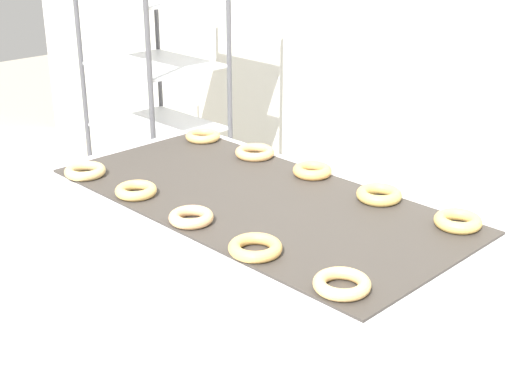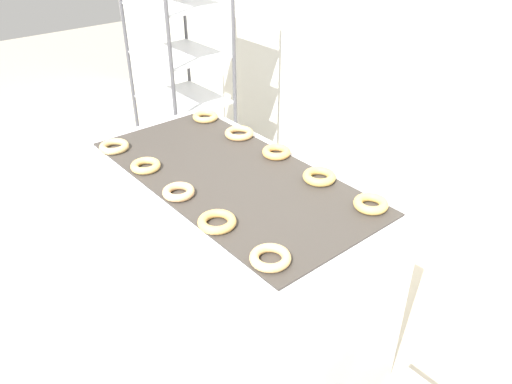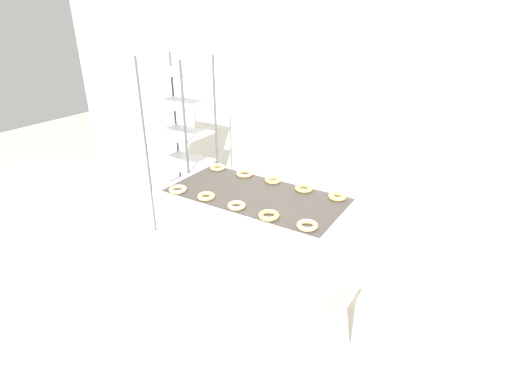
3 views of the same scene
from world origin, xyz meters
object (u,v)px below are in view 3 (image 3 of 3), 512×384
object	(u,v)px
donut_near_leftmost	(178,189)
donut_near_left	(206,196)
fryer_machine	(256,246)
donut_far_leftmost	(218,168)
glaze_bin	(379,319)
donut_near_rightmost	(307,225)
donut_far_center	(273,180)
baking_rack_cart	(182,148)
donut_far_right	(304,188)
donut_far_rightmost	(337,196)
donut_far_left	(245,174)
donut_near_center	(237,206)
donut_near_right	(269,215)

from	to	relation	value
donut_near_leftmost	donut_near_left	world-z (taller)	same
fryer_machine	donut_far_leftmost	distance (m)	0.81
glaze_bin	donut_near_rightmost	size ratio (longest dim) A/B	3.09
donut_far_center	donut_far_leftmost	bearing A→B (deg)	-178.86
baking_rack_cart	donut_far_right	world-z (taller)	baking_rack_cart
fryer_machine	donut_near_left	size ratio (longest dim) A/B	11.07
donut_near_left	donut_far_center	distance (m)	0.62
donut_near_left	donut_far_rightmost	size ratio (longest dim) A/B	0.97
baking_rack_cart	donut_far_right	distance (m)	1.58
donut_near_left	donut_far_left	world-z (taller)	same
glaze_bin	donut_far_center	xyz separation A→B (m)	(-1.09, 0.30, 0.76)
glaze_bin	donut_far_leftmost	size ratio (longest dim) A/B	3.22
donut_far_center	donut_far_rightmost	bearing A→B (deg)	-1.45
donut_near_rightmost	baking_rack_cart	bearing A→B (deg)	155.93
donut_near_center	donut_far_left	xyz separation A→B (m)	(-0.29, 0.55, -0.00)
donut_near_leftmost	donut_near_left	size ratio (longest dim) A/B	1.05
donut_far_left	donut_near_center	bearing A→B (deg)	-62.22
fryer_machine	glaze_bin	distance (m)	1.11
donut_near_left	donut_far_left	xyz separation A→B (m)	(-0.00, 0.54, -0.00)
donut_far_leftmost	donut_far_center	world-z (taller)	donut_far_center
donut_near_right	donut_far_left	world-z (taller)	same
baking_rack_cart	donut_near_leftmost	size ratio (longest dim) A/B	13.23
fryer_machine	donut_far_rightmost	size ratio (longest dim) A/B	10.76
donut_near_leftmost	donut_far_rightmost	xyz separation A→B (m)	(1.14, 0.55, 0.00)
donut_near_right	donut_far_left	size ratio (longest dim) A/B	1.00
donut_near_left	donut_near_right	distance (m)	0.57
fryer_machine	donut_near_left	bearing A→B (deg)	-137.74
donut_far_leftmost	donut_far_left	distance (m)	0.29
donut_far_rightmost	donut_near_left	bearing A→B (deg)	-148.38
donut_near_leftmost	donut_far_rightmost	bearing A→B (deg)	25.90
donut_near_center	donut_far_leftmost	bearing A→B (deg)	136.92
baking_rack_cart	donut_far_center	xyz separation A→B (m)	(1.26, -0.27, 0.02)
donut_near_center	donut_near_right	xyz separation A→B (m)	(0.28, -0.01, 0.00)
donut_near_left	donut_far_left	bearing A→B (deg)	90.03
donut_near_center	donut_near_leftmost	bearing A→B (deg)	-178.74
donut_near_right	donut_far_leftmost	size ratio (longest dim) A/B	1.07
donut_near_right	donut_near_rightmost	world-z (taller)	same
donut_far_center	donut_far_right	world-z (taller)	same
fryer_machine	donut_near_rightmost	distance (m)	0.80
glaze_bin	donut_near_right	size ratio (longest dim) A/B	3.01
donut_near_left	donut_far_left	distance (m)	0.54
fryer_machine	donut_near_leftmost	size ratio (longest dim) A/B	10.51
donut_far_center	baking_rack_cart	bearing A→B (deg)	167.80
donut_far_leftmost	donut_far_center	size ratio (longest dim) A/B	1.02
donut_far_right	fryer_machine	bearing A→B (deg)	-137.11
fryer_machine	donut_far_right	xyz separation A→B (m)	(0.29, 0.27, 0.50)
glaze_bin	donut_far_left	xyz separation A→B (m)	(-1.37, 0.30, 0.75)
donut_near_left	donut_far_right	size ratio (longest dim) A/B	0.93
donut_near_rightmost	donut_far_leftmost	xyz separation A→B (m)	(-1.15, 0.54, -0.00)
donut_near_leftmost	donut_far_leftmost	xyz separation A→B (m)	(-0.02, 0.56, -0.00)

